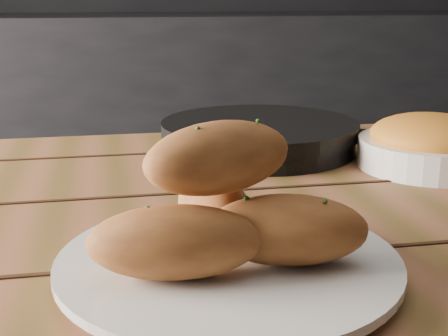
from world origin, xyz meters
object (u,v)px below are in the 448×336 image
(table, at_px, (224,307))
(bread_rolls, at_px, (224,209))
(skillet, at_px, (261,135))
(plate, at_px, (228,265))
(bowl, at_px, (431,144))

(table, relative_size, bread_rolls, 5.98)
(bread_rolls, xyz_separation_m, skillet, (0.14, 0.42, -0.04))
(table, bearing_deg, plate, -99.29)
(table, xyz_separation_m, bread_rolls, (-0.03, -0.13, 0.16))
(bread_rolls, xyz_separation_m, bowl, (0.34, 0.29, -0.03))
(bowl, bearing_deg, bread_rolls, -140.34)
(table, distance_m, bowl, 0.38)
(bread_rolls, bearing_deg, table, 78.94)
(table, distance_m, skillet, 0.33)
(bread_rolls, bearing_deg, plate, 30.96)
(table, height_order, bread_rolls, bread_rolls)
(plate, bearing_deg, skillet, 72.22)
(plate, bearing_deg, table, 80.71)
(bowl, bearing_deg, skillet, 146.08)
(plate, distance_m, bowl, 0.44)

